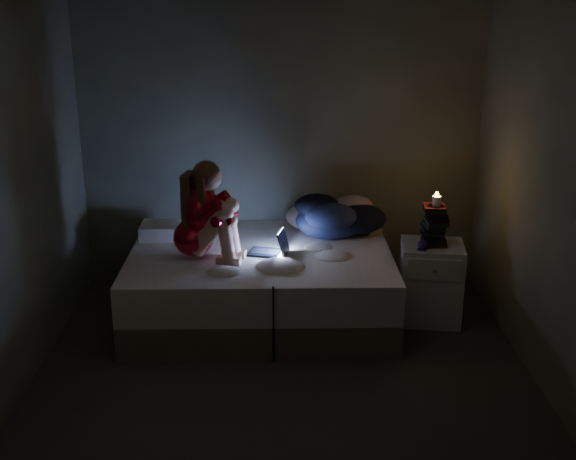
{
  "coord_description": "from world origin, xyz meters",
  "views": [
    {
      "loc": [
        -0.05,
        -4.58,
        2.7
      ],
      "look_at": [
        0.05,
        1.0,
        0.8
      ],
      "focal_mm": 45.51,
      "sensor_mm": 36.0,
      "label": 1
    }
  ],
  "objects_px": {
    "laptop": "(268,241)",
    "phone": "(425,248)",
    "candle": "(437,199)",
    "bed": "(261,283)",
    "nightstand": "(430,282)",
    "woman": "(192,210)"
  },
  "relations": [
    {
      "from": "phone",
      "to": "laptop",
      "type": "bearing_deg",
      "value": -167.3
    },
    {
      "from": "bed",
      "to": "laptop",
      "type": "height_order",
      "value": "laptop"
    },
    {
      "from": "bed",
      "to": "laptop",
      "type": "xyz_separation_m",
      "value": [
        0.06,
        -0.09,
        0.4
      ]
    },
    {
      "from": "candle",
      "to": "woman",
      "type": "bearing_deg",
      "value": -177.54
    },
    {
      "from": "bed",
      "to": "woman",
      "type": "xyz_separation_m",
      "value": [
        -0.53,
        -0.16,
        0.7
      ]
    },
    {
      "from": "woman",
      "to": "phone",
      "type": "height_order",
      "value": "woman"
    },
    {
      "from": "bed",
      "to": "phone",
      "type": "distance_m",
      "value": 1.4
    },
    {
      "from": "candle",
      "to": "phone",
      "type": "xyz_separation_m",
      "value": [
        -0.09,
        -0.12,
        -0.38
      ]
    },
    {
      "from": "laptop",
      "to": "candle",
      "type": "bearing_deg",
      "value": 14.01
    },
    {
      "from": "nightstand",
      "to": "candle",
      "type": "relative_size",
      "value": 8.34
    },
    {
      "from": "bed",
      "to": "nightstand",
      "type": "relative_size",
      "value": 3.22
    },
    {
      "from": "candle",
      "to": "laptop",
      "type": "bearing_deg",
      "value": -179.6
    },
    {
      "from": "woman",
      "to": "laptop",
      "type": "relative_size",
      "value": 2.62
    },
    {
      "from": "bed",
      "to": "woman",
      "type": "height_order",
      "value": "woman"
    },
    {
      "from": "laptop",
      "to": "phone",
      "type": "xyz_separation_m",
      "value": [
        1.27,
        -0.11,
        -0.03
      ]
    },
    {
      "from": "bed",
      "to": "laptop",
      "type": "relative_size",
      "value": 6.95
    },
    {
      "from": "nightstand",
      "to": "phone",
      "type": "xyz_separation_m",
      "value": [
        -0.08,
        -0.1,
        0.34
      ]
    },
    {
      "from": "woman",
      "to": "candle",
      "type": "height_order",
      "value": "woman"
    },
    {
      "from": "woman",
      "to": "candle",
      "type": "distance_m",
      "value": 1.96
    },
    {
      "from": "laptop",
      "to": "nightstand",
      "type": "distance_m",
      "value": 1.4
    },
    {
      "from": "woman",
      "to": "phone",
      "type": "xyz_separation_m",
      "value": [
        1.86,
        -0.04,
        -0.32
      ]
    },
    {
      "from": "laptop",
      "to": "candle",
      "type": "distance_m",
      "value": 1.41
    }
  ]
}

